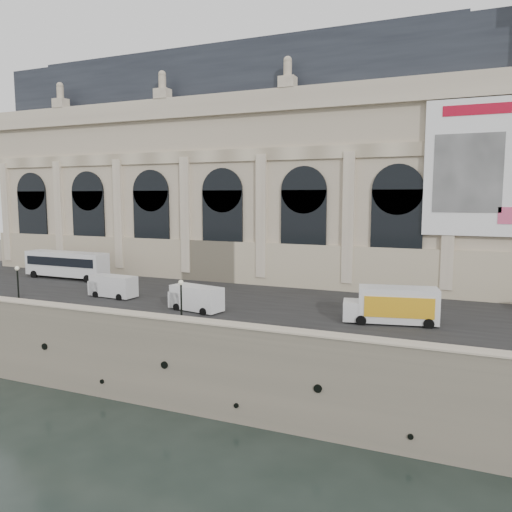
{
  "coord_description": "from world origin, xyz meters",
  "views": [
    {
      "loc": [
        22.58,
        -30.97,
        16.29
      ],
      "look_at": [
        0.24,
        22.0,
        9.41
      ],
      "focal_mm": 35.0,
      "sensor_mm": 36.0,
      "label": 1
    }
  ],
  "objects_px": {
    "bus_left": "(67,264)",
    "lamp_right": "(181,304)",
    "van_c": "(111,286)",
    "van_b": "(194,298)",
    "box_truck": "(392,305)",
    "lamp_left": "(18,287)"
  },
  "relations": [
    {
      "from": "bus_left",
      "to": "lamp_right",
      "type": "distance_m",
      "value": 29.59
    },
    {
      "from": "van_c",
      "to": "lamp_right",
      "type": "relative_size",
      "value": 1.35
    },
    {
      "from": "van_b",
      "to": "lamp_right",
      "type": "distance_m",
      "value": 6.1
    },
    {
      "from": "van_c",
      "to": "box_truck",
      "type": "height_order",
      "value": "box_truck"
    },
    {
      "from": "van_b",
      "to": "box_truck",
      "type": "xyz_separation_m",
      "value": [
        17.13,
        2.27,
        0.34
      ]
    },
    {
      "from": "bus_left",
      "to": "van_c",
      "type": "bearing_deg",
      "value": -29.4
    },
    {
      "from": "box_truck",
      "to": "lamp_right",
      "type": "xyz_separation_m",
      "value": [
        -15.0,
        -7.93,
        0.41
      ]
    },
    {
      "from": "lamp_left",
      "to": "bus_left",
      "type": "bearing_deg",
      "value": 118.81
    },
    {
      "from": "lamp_right",
      "to": "box_truck",
      "type": "bearing_deg",
      "value": 27.86
    },
    {
      "from": "van_b",
      "to": "box_truck",
      "type": "height_order",
      "value": "box_truck"
    },
    {
      "from": "box_truck",
      "to": "van_c",
      "type": "bearing_deg",
      "value": -179.46
    },
    {
      "from": "bus_left",
      "to": "box_truck",
      "type": "xyz_separation_m",
      "value": [
        40.64,
        -6.86,
        -0.41
      ]
    },
    {
      "from": "van_b",
      "to": "box_truck",
      "type": "bearing_deg",
      "value": 7.54
    },
    {
      "from": "van_b",
      "to": "lamp_left",
      "type": "xyz_separation_m",
      "value": [
        -15.58,
        -5.28,
        0.78
      ]
    },
    {
      "from": "bus_left",
      "to": "van_b",
      "type": "xyz_separation_m",
      "value": [
        23.5,
        -9.12,
        -0.75
      ]
    },
    {
      "from": "van_b",
      "to": "van_c",
      "type": "bearing_deg",
      "value": 169.55
    },
    {
      "from": "lamp_left",
      "to": "van_b",
      "type": "bearing_deg",
      "value": 18.74
    },
    {
      "from": "van_c",
      "to": "box_truck",
      "type": "xyz_separation_m",
      "value": [
        28.0,
        0.26,
        0.35
      ]
    },
    {
      "from": "lamp_left",
      "to": "lamp_right",
      "type": "xyz_separation_m",
      "value": [
        17.71,
        -0.38,
        -0.04
      ]
    },
    {
      "from": "bus_left",
      "to": "lamp_left",
      "type": "relative_size",
      "value": 2.96
    },
    {
      "from": "van_b",
      "to": "lamp_right",
      "type": "xyz_separation_m",
      "value": [
        2.13,
        -5.66,
        0.75
      ]
    },
    {
      "from": "van_c",
      "to": "lamp_right",
      "type": "xyz_separation_m",
      "value": [
        13.0,
        -7.67,
        0.76
      ]
    }
  ]
}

